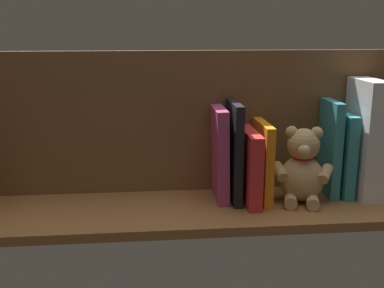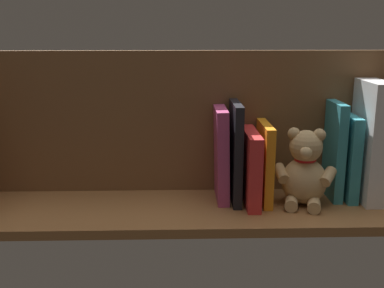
# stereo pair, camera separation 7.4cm
# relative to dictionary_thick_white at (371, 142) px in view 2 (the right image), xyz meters

# --- Properties ---
(ground_plane) EXTENTS (1.08, 0.28, 0.02)m
(ground_plane) POSITION_rel_dictionary_thick_white_xyz_m (0.44, 0.03, -0.16)
(ground_plane) COLOR brown
(shelf_back_panel) EXTENTS (1.08, 0.02, 0.36)m
(shelf_back_panel) POSITION_rel_dictionary_thick_white_xyz_m (0.44, -0.08, 0.03)
(shelf_back_panel) COLOR brown
(shelf_back_panel) RESTS_ON ground_plane
(dictionary_thick_white) EXTENTS (0.05, 0.14, 0.30)m
(dictionary_thick_white) POSITION_rel_dictionary_thick_white_xyz_m (0.00, 0.00, 0.00)
(dictionary_thick_white) COLOR white
(dictionary_thick_white) RESTS_ON ground_plane
(book_0) EXTENTS (0.03, 0.12, 0.21)m
(book_0) POSITION_rel_dictionary_thick_white_xyz_m (0.05, -0.01, -0.04)
(book_0) COLOR teal
(book_0) RESTS_ON ground_plane
(book_1) EXTENTS (0.02, 0.11, 0.24)m
(book_1) POSITION_rel_dictionary_thick_white_xyz_m (0.08, -0.02, -0.03)
(book_1) COLOR teal
(book_1) RESTS_ON ground_plane
(teddy_bear) EXTENTS (0.15, 0.14, 0.19)m
(teddy_bear) POSITION_rel_dictionary_thick_white_xyz_m (0.17, 0.03, -0.07)
(teddy_bear) COLOR tan
(teddy_bear) RESTS_ON ground_plane
(book_2) EXTENTS (0.02, 0.15, 0.19)m
(book_2) POSITION_rel_dictionary_thick_white_xyz_m (0.26, 0.00, -0.05)
(book_2) COLOR orange
(book_2) RESTS_ON ground_plane
(book_3) EXTENTS (0.03, 0.17, 0.18)m
(book_3) POSITION_rel_dictionary_thick_white_xyz_m (0.30, 0.01, -0.06)
(book_3) COLOR red
(book_3) RESTS_ON ground_plane
(book_4) EXTENTS (0.02, 0.14, 0.25)m
(book_4) POSITION_rel_dictionary_thick_white_xyz_m (0.33, -0.00, -0.03)
(book_4) COLOR black
(book_4) RESTS_ON ground_plane
(book_5) EXTENTS (0.03, 0.12, 0.23)m
(book_5) POSITION_rel_dictionary_thick_white_xyz_m (0.37, -0.01, -0.03)
(book_5) COLOR #B23F72
(book_5) RESTS_ON ground_plane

